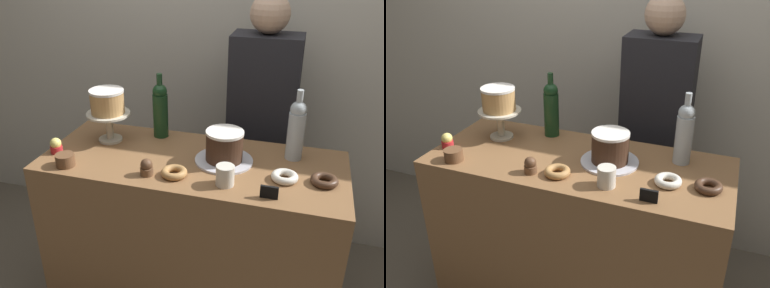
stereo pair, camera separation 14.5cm
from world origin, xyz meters
The scene contains 17 objects.
back_wall centered at (0.00, 0.86, 1.30)m, with size 6.00×0.05×2.60m.
display_counter centered at (0.00, 0.00, 0.46)m, with size 1.37×0.57×0.92m.
cake_stand_pedestal centered at (-0.45, 0.09, 1.02)m, with size 0.21×0.21×0.15m.
white_layer_cake centered at (-0.45, 0.09, 1.13)m, with size 0.16×0.16×0.12m.
silver_serving_platter centered at (0.14, 0.03, 0.93)m, with size 0.26×0.26×0.01m.
chocolate_round_cake centered at (0.14, 0.03, 1.00)m, with size 0.17×0.17×0.14m.
wine_bottle_clear centered at (0.44, 0.15, 1.07)m, with size 0.08×0.08×0.33m.
wine_bottle_green centered at (-0.22, 0.21, 1.07)m, with size 0.08×0.08×0.33m.
cupcake_chocolate centered at (-0.15, -0.18, 0.96)m, with size 0.06×0.06×0.07m.
cupcake_lemon centered at (-0.63, -0.11, 0.96)m, with size 0.06×0.06×0.07m.
donut_sugar centered at (0.42, -0.06, 0.94)m, with size 0.11×0.11×0.03m.
donut_chocolate centered at (0.58, -0.05, 0.94)m, with size 0.11×0.11×0.03m.
donut_maple centered at (-0.03, -0.16, 0.94)m, with size 0.11×0.11×0.03m.
cookie_stack centered at (-0.52, -0.21, 0.95)m, with size 0.08×0.08×0.05m.
price_sign_chalkboard centered at (0.37, -0.22, 0.95)m, with size 0.07×0.01×0.05m.
coffee_cup_ceramic centered at (0.19, -0.17, 0.97)m, with size 0.08×0.08×0.08m.
barista_figure centered at (0.24, 0.53, 0.84)m, with size 0.36×0.22×1.60m.
Camera 1 is at (0.47, -1.60, 1.81)m, focal length 38.88 mm.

